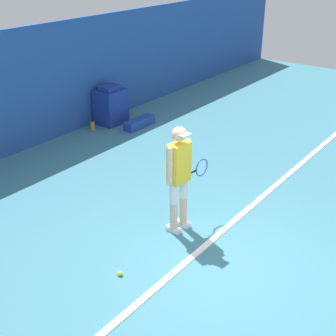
{
  "coord_description": "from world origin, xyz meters",
  "views": [
    {
      "loc": [
        -4.59,
        -2.55,
        4.04
      ],
      "look_at": [
        0.43,
        1.25,
        1.0
      ],
      "focal_mm": 50.0,
      "sensor_mm": 36.0,
      "label": 1
    }
  ],
  "objects_px": {
    "equipment_bag": "(139,123)",
    "covered_chair": "(111,105)",
    "tennis_player": "(179,174)",
    "tennis_ball": "(120,273)",
    "water_bottle": "(93,126)"
  },
  "relations": [
    {
      "from": "covered_chair",
      "to": "equipment_bag",
      "type": "height_order",
      "value": "covered_chair"
    },
    {
      "from": "tennis_player",
      "to": "tennis_ball",
      "type": "bearing_deg",
      "value": -172.75
    },
    {
      "from": "equipment_bag",
      "to": "covered_chair",
      "type": "bearing_deg",
      "value": 104.89
    },
    {
      "from": "tennis_player",
      "to": "tennis_ball",
      "type": "xyz_separation_m",
      "value": [
        -1.41,
        -0.05,
        -0.91
      ]
    },
    {
      "from": "tennis_ball",
      "to": "covered_chair",
      "type": "height_order",
      "value": "covered_chair"
    },
    {
      "from": "tennis_player",
      "to": "equipment_bag",
      "type": "relative_size",
      "value": 1.93
    },
    {
      "from": "water_bottle",
      "to": "equipment_bag",
      "type": "bearing_deg",
      "value": -43.14
    },
    {
      "from": "water_bottle",
      "to": "tennis_player",
      "type": "bearing_deg",
      "value": -118.24
    },
    {
      "from": "tennis_player",
      "to": "tennis_ball",
      "type": "height_order",
      "value": "tennis_player"
    },
    {
      "from": "tennis_player",
      "to": "water_bottle",
      "type": "height_order",
      "value": "tennis_player"
    },
    {
      "from": "water_bottle",
      "to": "covered_chair",
      "type": "bearing_deg",
      "value": -2.35
    },
    {
      "from": "tennis_player",
      "to": "equipment_bag",
      "type": "distance_m",
      "value": 4.62
    },
    {
      "from": "covered_chair",
      "to": "water_bottle",
      "type": "distance_m",
      "value": 0.71
    },
    {
      "from": "tennis_player",
      "to": "covered_chair",
      "type": "distance_m",
      "value": 5.03
    },
    {
      "from": "tennis_ball",
      "to": "water_bottle",
      "type": "xyz_separation_m",
      "value": [
        3.63,
        4.19,
        0.07
      ]
    }
  ]
}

